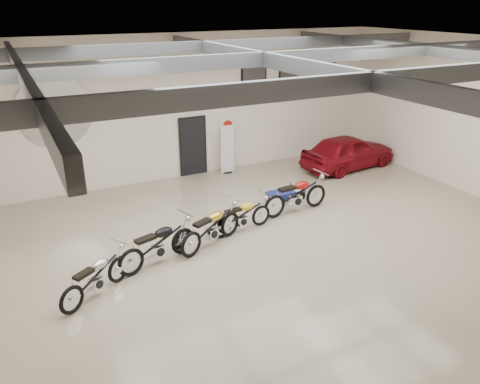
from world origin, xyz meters
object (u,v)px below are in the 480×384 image
motorcycle_gold (211,227)px  motorcycle_silver (95,276)px  vintage_car (348,152)px  motorcycle_yellow (242,215)px  banner_stand (227,149)px  go_kart (289,191)px  motorcycle_red (296,194)px  motorcycle_black (157,244)px

motorcycle_gold → motorcycle_silver: bearing=173.6°
motorcycle_gold → vintage_car: bearing=1.4°
motorcycle_yellow → motorcycle_gold: bearing=-168.8°
motorcycle_silver → motorcycle_yellow: (4.21, 1.32, -0.01)m
banner_stand → go_kart: size_ratio=1.22×
motorcycle_yellow → go_kart: motorcycle_yellow is taller
motorcycle_red → vintage_car: vintage_car is taller
motorcycle_black → motorcycle_gold: (1.52, 0.25, -0.01)m
banner_stand → motorcycle_black: banner_stand is taller
motorcycle_silver → motorcycle_gold: (3.13, 0.95, 0.05)m
motorcycle_gold → motorcycle_yellow: 1.15m
motorcycle_gold → motorcycle_red: 3.22m
motorcycle_silver → motorcycle_yellow: size_ratio=1.01×
go_kart → motorcycle_silver: bearing=-161.3°
go_kart → motorcycle_gold: bearing=-156.8°
go_kart → vintage_car: vintage_car is taller
motorcycle_black → go_kart: motorcycle_black is taller
motorcycle_yellow → motorcycle_red: (2.04, 0.40, 0.09)m
motorcycle_gold → banner_stand: bearing=36.8°
motorcycle_gold → go_kart: motorcycle_gold is taller
motorcycle_yellow → motorcycle_red: size_ratio=0.85×
banner_stand → motorcycle_yellow: 4.84m
motorcycle_silver → motorcycle_red: size_ratio=0.86×
banner_stand → motorcycle_red: size_ratio=0.82×
banner_stand → motorcycle_red: banner_stand is taller
motorcycle_red → vintage_car: size_ratio=0.58×
motorcycle_red → motorcycle_yellow: bearing=-173.3°
banner_stand → go_kart: (0.71, -3.11, -0.64)m
banner_stand → vintage_car: size_ratio=0.48×
motorcycle_silver → motorcycle_gold: 3.27m
motorcycle_yellow → motorcycle_silver: bearing=-170.4°
banner_stand → motorcycle_black: size_ratio=0.86×
motorcycle_gold → vintage_car: 7.85m
go_kart → vintage_car: 3.95m
banner_stand → motorcycle_gold: 5.63m
motorcycle_black → vintage_car: 9.35m
motorcycle_gold → motorcycle_red: size_ratio=0.94×
motorcycle_black → motorcycle_red: size_ratio=0.95×
motorcycle_silver → motorcycle_black: 1.75m
banner_stand → motorcycle_silver: banner_stand is taller
motorcycle_black → motorcycle_yellow: (2.60, 0.63, -0.06)m
motorcycle_yellow → vintage_car: vintage_car is taller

